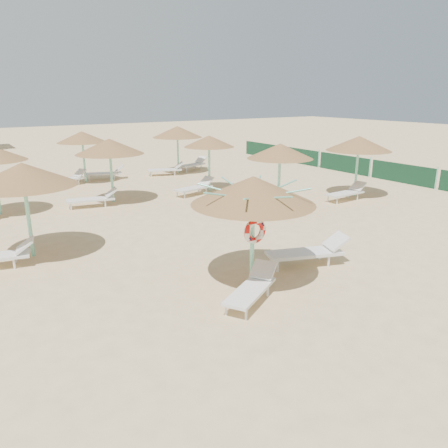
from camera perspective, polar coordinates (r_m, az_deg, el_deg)
ground at (r=11.07m, az=5.08°, el=-7.54°), size 120.00×120.00×0.00m
main_palapa at (r=10.36m, az=3.84°, el=4.34°), size 2.98×2.98×2.68m
lounger_main_a at (r=9.97m, az=3.72°, el=-8.28°), size 1.91×1.44×0.69m
lounger_main_b at (r=12.19m, az=11.12°, el=-3.52°), size 2.33×1.37×0.81m
palapa_field at (r=19.69m, az=-10.91°, el=9.94°), size 18.49×13.37×2.72m
windbreak_fence at (r=27.34m, az=15.46°, el=7.60°), size 0.08×19.84×1.10m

